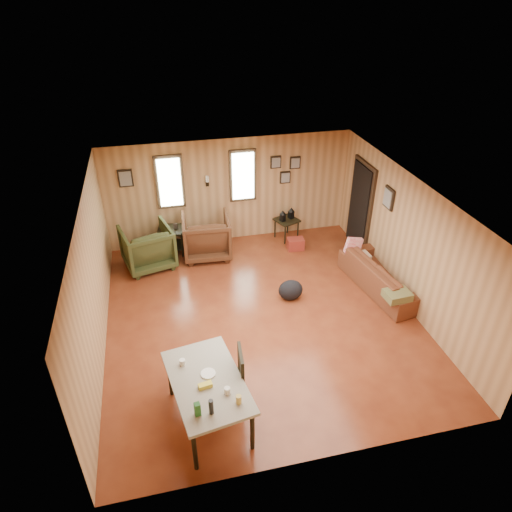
{
  "coord_description": "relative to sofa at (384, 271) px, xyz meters",
  "views": [
    {
      "loc": [
        -1.58,
        -6.35,
        5.35
      ],
      "look_at": [
        0.0,
        0.4,
        1.05
      ],
      "focal_mm": 32.0,
      "sensor_mm": 36.0,
      "label": 1
    }
  ],
  "objects": [
    {
      "name": "room",
      "position": [
        -2.37,
        -0.02,
        0.8
      ],
      "size": [
        5.54,
        6.04,
        2.44
      ],
      "color": "brown",
      "rests_on": "ground"
    },
    {
      "name": "sofa",
      "position": [
        0.0,
        0.0,
        0.0
      ],
      "size": [
        0.91,
        2.12,
        0.8
      ],
      "primitive_type": "imported",
      "rotation": [
        0.0,
        0.0,
        1.72
      ],
      "color": "brown",
      "rests_on": "ground"
    },
    {
      "name": "recliner_brown",
      "position": [
        -3.2,
        2.06,
        0.12
      ],
      "size": [
        1.07,
        1.01,
        1.03
      ],
      "primitive_type": "imported",
      "rotation": [
        0.0,
        0.0,
        3.08
      ],
      "color": "#482715",
      "rests_on": "ground"
    },
    {
      "name": "recliner_green",
      "position": [
        -4.47,
        1.9,
        0.1
      ],
      "size": [
        1.18,
        1.13,
        1.01
      ],
      "primitive_type": "imported",
      "rotation": [
        0.0,
        0.0,
        -2.89
      ],
      "color": "#33391A",
      "rests_on": "ground"
    },
    {
      "name": "end_table",
      "position": [
        -3.93,
        2.35,
        0.01
      ],
      "size": [
        0.66,
        0.61,
        0.73
      ],
      "rotation": [
        0.0,
        0.0,
        -0.18
      ],
      "color": "black",
      "rests_on": "ground"
    },
    {
      "name": "side_table",
      "position": [
        -1.28,
        2.38,
        0.12
      ],
      "size": [
        0.62,
        0.62,
        0.77
      ],
      "rotation": [
        0.0,
        0.0,
        0.38
      ],
      "color": "black",
      "rests_on": "ground"
    },
    {
      "name": "cooler",
      "position": [
        -1.21,
        1.85,
        -0.27
      ],
      "size": [
        0.39,
        0.29,
        0.26
      ],
      "rotation": [
        0.0,
        0.0,
        -0.08
      ],
      "color": "maroon",
      "rests_on": "ground"
    },
    {
      "name": "backpack",
      "position": [
        -1.87,
        0.08,
        -0.2
      ],
      "size": [
        0.56,
        0.48,
        0.41
      ],
      "rotation": [
        0.0,
        0.0,
        0.3
      ],
      "color": "black",
      "rests_on": "ground"
    },
    {
      "name": "sofa_pillows",
      "position": [
        -0.24,
        -0.11,
        0.11
      ],
      "size": [
        0.56,
        1.91,
        0.39
      ],
      "rotation": [
        0.0,
        0.0,
        0.06
      ],
      "color": "brown",
      "rests_on": "sofa"
    },
    {
      "name": "dining_table",
      "position": [
        -3.79,
        -2.37,
        0.3
      ],
      "size": [
        1.14,
        1.64,
        0.99
      ],
      "rotation": [
        0.0,
        0.0,
        0.16
      ],
      "color": "gray",
      "rests_on": "ground"
    },
    {
      "name": "dining_chair",
      "position": [
        -3.41,
        -2.19,
        0.18
      ],
      "size": [
        0.5,
        0.5,
        1.03
      ],
      "rotation": [
        0.0,
        0.0,
        -0.08
      ],
      "color": "#33391A",
      "rests_on": "ground"
    }
  ]
}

